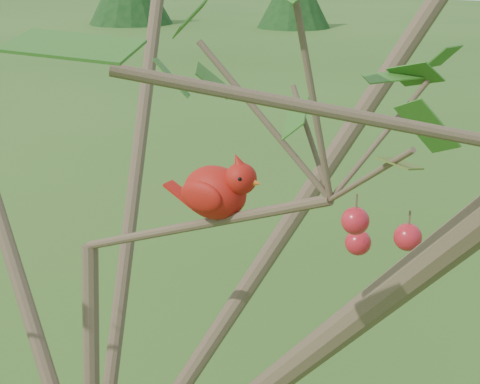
{
  "coord_description": "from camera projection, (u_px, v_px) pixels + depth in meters",
  "views": [
    {
      "loc": [
        0.98,
        -0.77,
        2.54
      ],
      "look_at": [
        0.37,
        0.07,
        2.17
      ],
      "focal_mm": 50.0,
      "sensor_mm": 36.0,
      "label": 1
    }
  ],
  "objects": [
    {
      "name": "crabapple_tree",
      "position": [
        60.0,
        193.0,
        1.24
      ],
      "size": [
        2.35,
        2.05,
        2.95
      ],
      "color": "#453425",
      "rests_on": "ground"
    },
    {
      "name": "cardinal",
      "position": [
        218.0,
        190.0,
        1.13
      ],
      "size": [
        0.19,
        0.1,
        0.13
      ],
      "rotation": [
        0.0,
        0.0,
        0.09
      ],
      "color": "#AE190E",
      "rests_on": "ground"
    }
  ]
}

